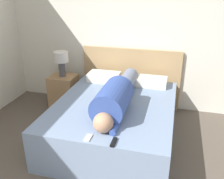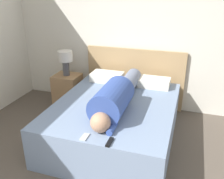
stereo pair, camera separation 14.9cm
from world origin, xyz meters
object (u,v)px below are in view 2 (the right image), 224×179
object	(u,v)px
nightstand	(68,90)
tv_remote	(110,142)
bed	(115,121)
person_lying	(116,96)
table_lamp	(65,59)
pillow_second	(154,82)
pillow_near_headboard	(107,77)
cell_phone	(85,137)

from	to	relation	value
nightstand	tv_remote	world-z (taller)	tv_remote
bed	person_lying	size ratio (longest dim) A/B	1.17
table_lamp	pillow_second	xyz separation A→B (m)	(1.49, 0.00, -0.24)
bed	pillow_near_headboard	size ratio (longest dim) A/B	3.85
nightstand	tv_remote	size ratio (longest dim) A/B	3.67
bed	pillow_second	world-z (taller)	pillow_second
table_lamp	cell_phone	bearing A→B (deg)	-57.02
pillow_near_headboard	pillow_second	world-z (taller)	pillow_near_headboard
pillow_second	nightstand	bearing A→B (deg)	-179.86
table_lamp	pillow_near_headboard	bearing A→B (deg)	0.29
person_lying	pillow_near_headboard	world-z (taller)	person_lying
table_lamp	pillow_near_headboard	xyz separation A→B (m)	(0.73, 0.00, -0.23)
nightstand	cell_phone	distance (m)	1.94
pillow_near_headboard	tv_remote	bearing A→B (deg)	-70.20
pillow_second	cell_phone	size ratio (longest dim) A/B	3.63
person_lying	tv_remote	size ratio (longest dim) A/B	10.95
table_lamp	person_lying	size ratio (longest dim) A/B	0.26
bed	pillow_near_headboard	distance (m)	0.90
pillow_near_headboard	cell_phone	size ratio (longest dim) A/B	3.83
pillow_near_headboard	pillow_second	xyz separation A→B (m)	(0.76, 0.00, -0.01)
bed	person_lying	distance (m)	0.46
table_lamp	tv_remote	world-z (taller)	table_lamp
bed	nightstand	size ratio (longest dim) A/B	3.49
nightstand	person_lying	world-z (taller)	person_lying
nightstand	pillow_near_headboard	bearing A→B (deg)	0.29
nightstand	pillow_near_headboard	distance (m)	0.80
pillow_second	tv_remote	bearing A→B (deg)	-96.02
pillow_near_headboard	tv_remote	xyz separation A→B (m)	(0.59, -1.63, -0.05)
bed	tv_remote	xyz separation A→B (m)	(0.21, -0.88, 0.28)
person_lying	cell_phone	xyz separation A→B (m)	(-0.12, -0.73, -0.16)
person_lying	pillow_second	distance (m)	0.95
pillow_second	person_lying	bearing A→B (deg)	-110.34
bed	table_lamp	size ratio (longest dim) A/B	4.56
person_lying	pillow_second	world-z (taller)	person_lying
bed	nightstand	world-z (taller)	nightstand
pillow_near_headboard	tv_remote	size ratio (longest dim) A/B	3.32
bed	tv_remote	size ratio (longest dim) A/B	12.78
bed	pillow_second	distance (m)	0.90
table_lamp	person_lying	xyz separation A→B (m)	(1.16, -0.88, -0.14)
bed	person_lying	world-z (taller)	person_lying
pillow_near_headboard	pillow_second	bearing A→B (deg)	0.00
pillow_near_headboard	cell_phone	bearing A→B (deg)	-79.01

